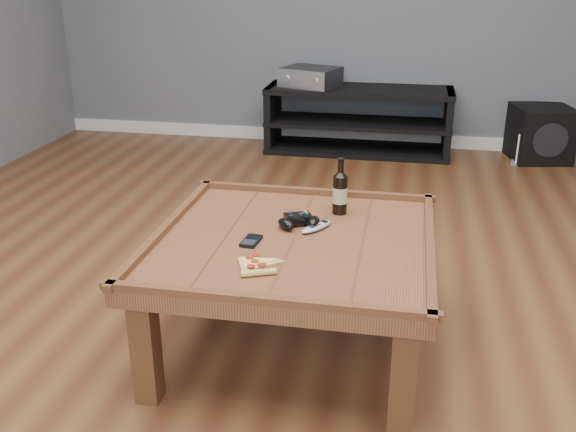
% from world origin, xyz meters
% --- Properties ---
extents(ground, '(6.00, 6.00, 0.00)m').
position_xyz_m(ground, '(0.00, 0.00, 0.00)').
color(ground, '#4D2716').
rests_on(ground, ground).
extents(baseboard, '(5.00, 0.02, 0.10)m').
position_xyz_m(baseboard, '(0.00, 2.99, 0.05)').
color(baseboard, silver).
rests_on(baseboard, ground).
extents(coffee_table, '(1.03, 1.03, 0.48)m').
position_xyz_m(coffee_table, '(0.00, 0.00, 0.39)').
color(coffee_table, '#522917').
rests_on(coffee_table, ground).
extents(media_console, '(1.40, 0.45, 0.50)m').
position_xyz_m(media_console, '(0.00, 2.75, 0.25)').
color(media_console, black).
rests_on(media_console, ground).
extents(beer_bottle, '(0.06, 0.06, 0.23)m').
position_xyz_m(beer_bottle, '(0.13, 0.28, 0.54)').
color(beer_bottle, black).
rests_on(beer_bottle, coffee_table).
extents(game_controller, '(0.17, 0.15, 0.05)m').
position_xyz_m(game_controller, '(-0.00, 0.11, 0.47)').
color(game_controller, black).
rests_on(game_controller, coffee_table).
extents(pizza_slice, '(0.20, 0.24, 0.02)m').
position_xyz_m(pizza_slice, '(-0.08, -0.25, 0.46)').
color(pizza_slice, tan).
rests_on(pizza_slice, coffee_table).
extents(smartphone, '(0.06, 0.11, 0.01)m').
position_xyz_m(smartphone, '(-0.14, -0.06, 0.46)').
color(smartphone, black).
rests_on(smartphone, coffee_table).
extents(remote_control, '(0.13, 0.16, 0.02)m').
position_xyz_m(remote_control, '(0.07, 0.10, 0.46)').
color(remote_control, '#979BA4').
rests_on(remote_control, coffee_table).
extents(av_receiver, '(0.48, 0.44, 0.14)m').
position_xyz_m(av_receiver, '(-0.37, 2.75, 0.57)').
color(av_receiver, black).
rests_on(av_receiver, media_console).
extents(subwoofer, '(0.47, 0.47, 0.40)m').
position_xyz_m(subwoofer, '(1.35, 2.80, 0.20)').
color(subwoofer, black).
rests_on(subwoofer, ground).
extents(game_console, '(0.13, 0.19, 0.23)m').
position_xyz_m(game_console, '(1.20, 2.70, 0.10)').
color(game_console, slate).
rests_on(game_console, ground).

